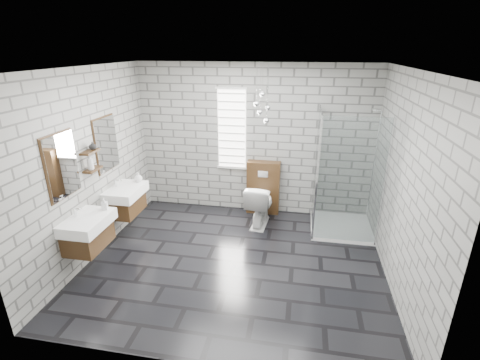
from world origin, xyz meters
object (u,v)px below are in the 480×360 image
(vanity_right, at_px, (123,193))
(shower_enclosure, at_px, (338,204))
(cistern_panel, at_px, (263,187))
(toilet, at_px, (260,204))
(vanity_left, at_px, (85,223))

(vanity_right, distance_m, shower_enclosure, 3.49)
(cistern_panel, xyz_separation_m, toilet, (-0.00, -0.48, -0.12))
(vanity_right, bearing_deg, cistern_panel, 30.40)
(vanity_left, bearing_deg, shower_enclosure, 27.40)
(vanity_left, height_order, vanity_right, same)
(cistern_panel, xyz_separation_m, shower_enclosure, (1.30, -0.52, 0.00))
(cistern_panel, distance_m, toilet, 0.49)
(shower_enclosure, bearing_deg, vanity_left, -152.60)
(vanity_left, distance_m, toilet, 2.80)
(cistern_panel, height_order, shower_enclosure, shower_enclosure)
(vanity_left, relative_size, vanity_right, 1.00)
(vanity_right, relative_size, shower_enclosure, 0.77)
(toilet, bearing_deg, cistern_panel, -85.22)
(vanity_right, xyz_separation_m, toilet, (2.11, 0.76, -0.38))
(vanity_right, relative_size, cistern_panel, 1.57)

